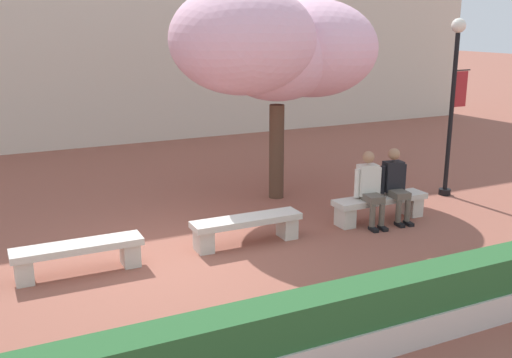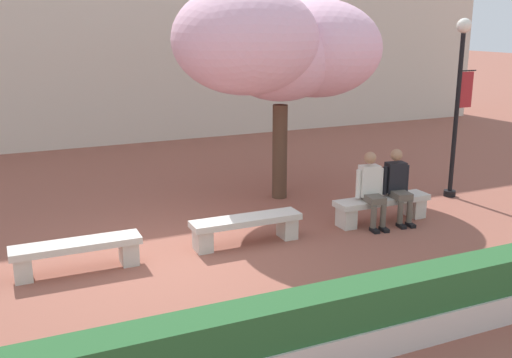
# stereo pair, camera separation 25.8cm
# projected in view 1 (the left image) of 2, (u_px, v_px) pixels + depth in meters

# --- Properties ---
(ground_plane) EXTENTS (100.00, 100.00, 0.00)m
(ground_plane) POSITION_uv_depth(u_px,v_px,m) (168.00, 258.00, 9.05)
(ground_plane) COLOR #8E5142
(stone_bench_near_west) EXTENTS (1.81, 0.44, 0.45)m
(stone_bench_near_west) POSITION_uv_depth(u_px,v_px,m) (78.00, 253.00, 8.42)
(stone_bench_near_west) COLOR beige
(stone_bench_near_west) RESTS_ON ground
(stone_bench_center) EXTENTS (1.81, 0.44, 0.45)m
(stone_bench_center) POSITION_uv_depth(u_px,v_px,m) (247.00, 226.00, 9.53)
(stone_bench_center) COLOR beige
(stone_bench_center) RESTS_ON ground
(stone_bench_near_east) EXTENTS (1.81, 0.44, 0.45)m
(stone_bench_near_east) POSITION_uv_depth(u_px,v_px,m) (380.00, 204.00, 10.64)
(stone_bench_near_east) COLOR beige
(stone_bench_near_east) RESTS_ON ground
(person_seated_left) EXTENTS (0.51, 0.72, 1.29)m
(person_seated_left) POSITION_uv_depth(u_px,v_px,m) (370.00, 186.00, 10.37)
(person_seated_left) COLOR black
(person_seated_left) RESTS_ON ground
(person_seated_right) EXTENTS (0.51, 0.72, 1.29)m
(person_seated_right) POSITION_uv_depth(u_px,v_px,m) (395.00, 182.00, 10.61)
(person_seated_right) COLOR black
(person_seated_right) RESTS_ON ground
(cherry_tree_main) EXTENTS (4.32, 3.17, 4.13)m
(cherry_tree_main) POSITION_uv_depth(u_px,v_px,m) (277.00, 47.00, 11.33)
(cherry_tree_main) COLOR #513828
(cherry_tree_main) RESTS_ON ground
(lamp_post_with_banner) EXTENTS (0.54, 0.28, 3.52)m
(lamp_post_with_banner) POSITION_uv_depth(u_px,v_px,m) (454.00, 91.00, 11.77)
(lamp_post_with_banner) COLOR black
(lamp_post_with_banner) RESTS_ON ground
(planter_hedge_foreground) EXTENTS (12.55, 0.50, 0.80)m
(planter_hedge_foreground) POSITION_uv_depth(u_px,v_px,m) (276.00, 342.00, 5.94)
(planter_hedge_foreground) COLOR beige
(planter_hedge_foreground) RESTS_ON ground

